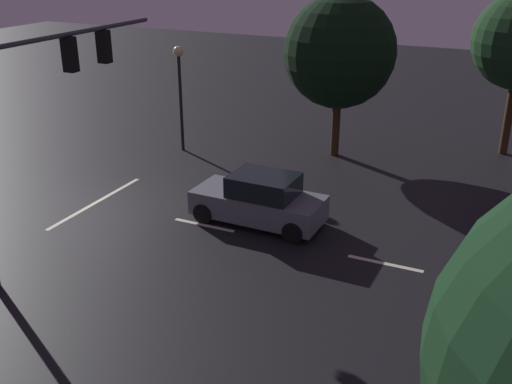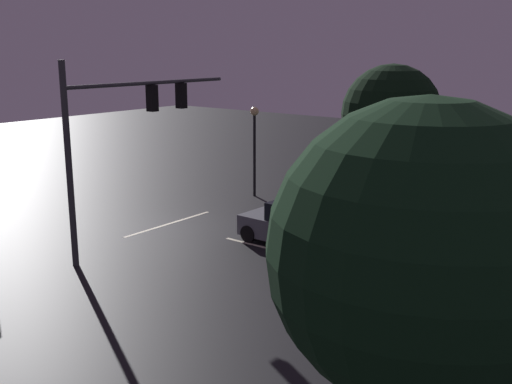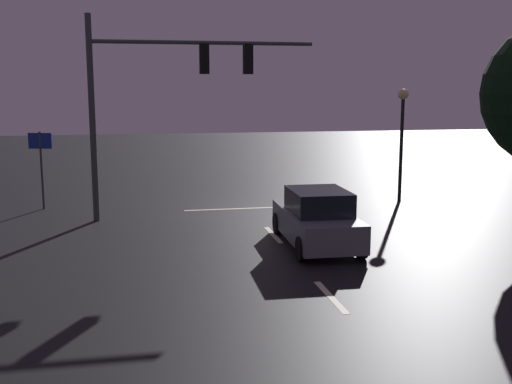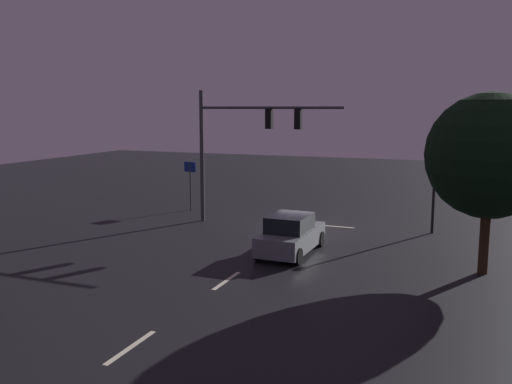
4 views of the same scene
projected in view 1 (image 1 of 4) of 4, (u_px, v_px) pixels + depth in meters
name	position (u px, v px, depth m)	size (l,w,h in m)	color
ground_plane	(106.00, 204.00, 21.12)	(80.00, 80.00, 0.00)	black
traffic_signal_assembly	(37.00, 92.00, 16.28)	(7.85, 0.47, 7.07)	#383A3D
lane_dash_far	(204.00, 225.00, 19.56)	(2.20, 0.16, 0.01)	beige
lane_dash_mid	(385.00, 264.00, 17.22)	(2.20, 0.16, 0.01)	beige
stop_bar	(97.00, 202.00, 21.28)	(5.00, 0.16, 0.01)	beige
car_approaching	(260.00, 200.00, 19.46)	(1.98, 4.40, 1.70)	slate
street_lamp_left_kerb	(180.00, 78.00, 25.41)	(0.44, 0.44, 4.58)	black
tree_left_near	(340.00, 52.00, 24.37)	(4.63, 4.63, 6.76)	#382314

